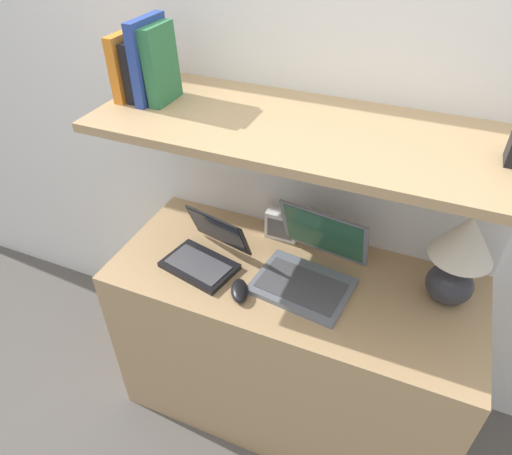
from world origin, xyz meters
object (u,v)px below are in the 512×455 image
object	(u,v)px
laptop_large	(309,268)
book_green	(161,65)
router_box	(282,225)
computer_mouse	(240,291)
laptop_small	(206,254)
book_blue	(150,60)
book_black	(140,69)
table_lamp	(460,254)
book_orange	(129,65)

from	to	relation	value
laptop_large	book_green	bearing A→B (deg)	174.47
router_box	computer_mouse	bearing A→B (deg)	-94.06
laptop_small	book_blue	distance (m)	0.67
computer_mouse	book_green	world-z (taller)	book_green
computer_mouse	book_blue	bearing A→B (deg)	150.84
laptop_large	book_black	xyz separation A→B (m)	(-0.62, 0.05, 0.59)
book_blue	table_lamp	bearing A→B (deg)	2.02
book_green	laptop_large	bearing A→B (deg)	-5.53
laptop_large	computer_mouse	xyz separation A→B (m)	(-0.19, -0.16, -0.03)
computer_mouse	book_orange	world-z (taller)	book_orange
laptop_small	router_box	world-z (taller)	laptop_small
table_lamp	book_blue	world-z (taller)	book_blue
computer_mouse	router_box	size ratio (longest dim) A/B	0.99
book_green	table_lamp	bearing A→B (deg)	2.10
laptop_small	book_green	xyz separation A→B (m)	(-0.17, 0.11, 0.62)
laptop_large	computer_mouse	distance (m)	0.25
router_box	book_blue	size ratio (longest dim) A/B	0.50
laptop_large	router_box	distance (m)	0.25
computer_mouse	router_box	distance (m)	0.35
book_black	book_blue	bearing A→B (deg)	0.00
book_blue	book_green	bearing A→B (deg)	0.00
table_lamp	computer_mouse	distance (m)	0.71
laptop_small	router_box	size ratio (longest dim) A/B	2.39
laptop_small	book_black	distance (m)	0.66
laptop_large	book_blue	bearing A→B (deg)	174.84
laptop_small	router_box	xyz separation A→B (m)	(0.20, 0.24, 0.02)
router_box	book_orange	bearing A→B (deg)	-164.94
router_box	book_orange	xyz separation A→B (m)	(-0.49, -0.13, 0.59)
book_black	book_blue	size ratio (longest dim) A/B	0.74
laptop_large	router_box	size ratio (longest dim) A/B	2.87
book_orange	table_lamp	bearing A→B (deg)	1.87
table_lamp	book_black	size ratio (longest dim) A/B	1.85
router_box	book_green	bearing A→B (deg)	-160.38
computer_mouse	book_orange	distance (m)	0.81
book_orange	book_green	distance (m)	0.12
laptop_large	book_orange	world-z (taller)	book_orange
table_lamp	laptop_small	xyz separation A→B (m)	(-0.82, -0.15, -0.16)
book_orange	book_green	size ratio (longest dim) A/B	0.86
laptop_large	computer_mouse	size ratio (longest dim) A/B	2.91
router_box	book_black	distance (m)	0.75
laptop_small	router_box	distance (m)	0.32
router_box	laptop_small	bearing A→B (deg)	-129.92
router_box	book_black	xyz separation A→B (m)	(-0.45, -0.13, 0.58)
laptop_large	table_lamp	bearing A→B (deg)	11.12
computer_mouse	book_blue	xyz separation A→B (m)	(-0.38, 0.21, 0.65)
book_orange	computer_mouse	bearing A→B (deg)	-24.74
router_box	book_green	size ratio (longest dim) A/B	0.53
computer_mouse	book_black	distance (m)	0.78
laptop_large	book_blue	xyz separation A→B (m)	(-0.58, 0.05, 0.62)
table_lamp	book_blue	bearing A→B (deg)	-177.98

